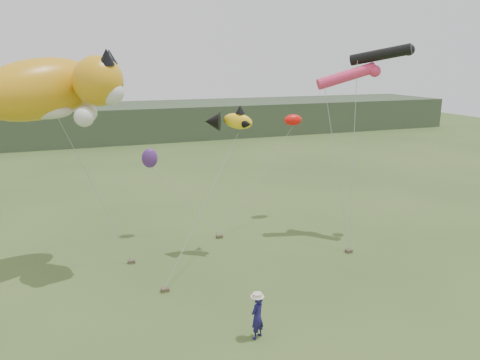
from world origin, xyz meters
The scene contains 8 objects.
ground centered at (0.00, 0.00, 0.00)m, with size 120.00×120.00×0.00m, color #385123.
headland centered at (-3.11, 44.69, 1.92)m, with size 90.00×13.00×4.00m.
festival_attendant centered at (-0.23, -0.88, 0.79)m, with size 0.58×0.38×1.58m, color #1A144E.
sandbag_anchors centered at (-1.31, 5.08, 0.08)m, with size 16.17×6.44×0.16m.
cat_kite centered at (-6.12, 7.29, 8.10)m, with size 7.36×4.83×3.31m.
fish_kite centered at (1.42, 6.68, 6.50)m, with size 2.47×1.61×1.20m.
tube_kites centered at (9.03, 6.76, 9.02)m, with size 4.76×2.58×2.32m.
misc_kites centered at (2.36, 10.39, 5.04)m, with size 9.51×0.98×2.44m.
Camera 1 is at (-5.77, -13.96, 9.19)m, focal length 35.00 mm.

